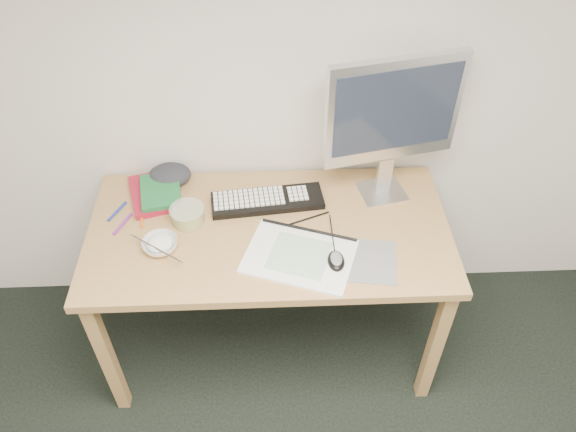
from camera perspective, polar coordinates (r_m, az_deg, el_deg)
name	(u,v)px	position (r m, az deg, el deg)	size (l,w,h in m)	color
desk	(269,243)	(2.23, -1.90, -2.79)	(1.40, 0.70, 0.75)	#AC864F
mousepad	(364,260)	(2.07, 7.69, -4.50)	(0.24, 0.21, 0.00)	slate
sketchpad	(299,256)	(2.06, 1.16, -4.12)	(0.39, 0.28, 0.01)	white
keyboard	(267,201)	(2.27, -2.11, 1.57)	(0.45, 0.14, 0.03)	black
monitor	(393,115)	(2.13, 10.65, 10.09)	(0.52, 0.20, 0.61)	silver
mouse	(336,259)	(2.03, 4.93, -4.36)	(0.06, 0.10, 0.03)	black
rice_bowl	(160,245)	(2.13, -12.85, -2.89)	(0.13, 0.13, 0.04)	white
chopsticks	(156,248)	(2.09, -13.25, -3.21)	(0.02, 0.02, 0.24)	#BDBEC0
fruit_tub	(188,215)	(2.21, -10.17, 0.09)	(0.14, 0.14, 0.07)	#EDC153
book_red	(155,193)	(2.36, -13.33, 2.26)	(0.19, 0.25, 0.03)	maroon
book_green	(161,191)	(2.33, -12.83, 2.52)	(0.16, 0.22, 0.02)	#196632
cloth_lump	(170,175)	(2.41, -11.93, 4.09)	(0.15, 0.12, 0.06)	#282B31
pencil_pink	(250,215)	(2.22, -3.87, 0.08)	(0.01, 0.01, 0.17)	#CC667B
pencil_tan	(277,228)	(2.17, -1.08, -1.18)	(0.01, 0.01, 0.20)	tan
pencil_black	(308,219)	(2.20, 2.02, -0.27)	(0.01, 0.01, 0.18)	black
marker_blue	(117,211)	(2.33, -16.97, 0.46)	(0.01, 0.01, 0.12)	#1B3096
marker_orange	(142,217)	(2.28, -14.66, -0.12)	(0.01, 0.01, 0.12)	orange
marker_purple	(123,224)	(2.27, -16.44, -0.76)	(0.01, 0.01, 0.12)	#6D2790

